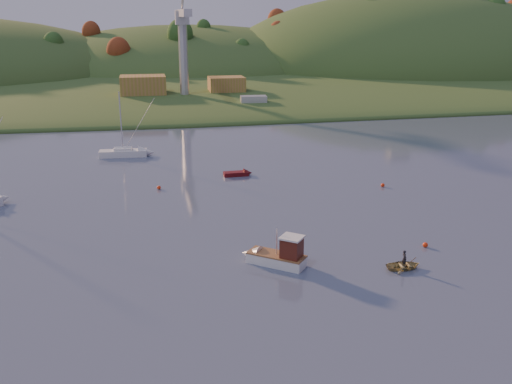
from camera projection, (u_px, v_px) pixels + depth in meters
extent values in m
cube|color=#23481C|center=(161.00, 67.00, 244.11)|extent=(620.00, 220.00, 1.50)
ellipsoid|color=#23481C|center=(168.00, 85.00, 183.20)|extent=(640.00, 150.00, 7.00)
ellipsoid|color=#23481C|center=(188.00, 71.00, 227.21)|extent=(140.00, 120.00, 36.00)
ellipsoid|color=#23481C|center=(403.00, 71.00, 228.79)|extent=(150.00, 130.00, 60.00)
cube|color=slate|center=(196.00, 99.00, 143.48)|extent=(42.00, 16.00, 2.40)
cube|color=olive|center=(143.00, 86.00, 140.96)|extent=(11.00, 8.00, 4.80)
cube|color=olive|center=(227.00, 85.00, 145.87)|extent=(9.00, 7.00, 4.00)
cylinder|color=#B7B7BC|center=(184.00, 59.00, 138.02)|extent=(2.20, 2.20, 18.00)
cube|color=#B7B7BC|center=(182.00, 18.00, 135.20)|extent=(3.20, 3.20, 3.20)
cube|color=#B7B7BC|center=(185.00, 13.00, 126.47)|extent=(1.80, 18.00, 1.60)
cube|color=#B7B7BC|center=(180.00, 13.00, 139.59)|extent=(1.80, 10.00, 1.60)
cube|color=silver|center=(276.00, 260.00, 51.19)|extent=(5.29, 4.72, 0.94)
cone|color=silver|center=(251.00, 254.00, 52.33)|extent=(2.61, 2.62, 1.89)
cube|color=brown|center=(276.00, 255.00, 51.05)|extent=(5.32, 4.76, 0.13)
cube|color=#4F1C12|center=(292.00, 248.00, 50.14)|extent=(2.29, 2.27, 1.89)
cube|color=silver|center=(292.00, 237.00, 49.84)|extent=(2.58, 2.57, 0.16)
cylinder|color=silver|center=(277.00, 242.00, 50.68)|extent=(0.10, 0.10, 2.52)
cube|color=silver|center=(123.00, 153.00, 90.40)|extent=(7.48, 2.55, 1.01)
cube|color=silver|center=(123.00, 150.00, 90.23)|extent=(2.84, 1.79, 0.65)
cylinder|color=silver|center=(121.00, 121.00, 88.88)|extent=(0.18, 0.18, 9.23)
cylinder|color=silver|center=(123.00, 148.00, 90.16)|extent=(2.95, 0.26, 0.12)
cylinder|color=silver|center=(123.00, 148.00, 90.13)|extent=(2.60, 0.48, 0.36)
imported|color=#9D8E56|center=(404.00, 265.00, 50.36)|extent=(3.15, 2.30, 0.64)
imported|color=black|center=(404.00, 261.00, 50.23)|extent=(0.38, 0.56, 1.51)
cube|color=#520B0F|center=(236.00, 174.00, 79.58)|extent=(3.48, 1.53, 0.57)
cone|color=#520B0F|center=(248.00, 173.00, 79.97)|extent=(1.26, 1.42, 1.37)
cube|color=slate|center=(254.00, 107.00, 132.65)|extent=(14.31, 5.93, 1.80)
cube|color=#B7B7BC|center=(254.00, 101.00, 132.21)|extent=(6.19, 3.40, 2.40)
sphere|color=red|center=(383.00, 185.00, 74.37)|extent=(0.50, 0.50, 0.50)
sphere|color=red|center=(159.00, 188.00, 73.35)|extent=(0.50, 0.50, 0.50)
sphere|color=red|center=(425.00, 245.00, 55.07)|extent=(0.50, 0.50, 0.50)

